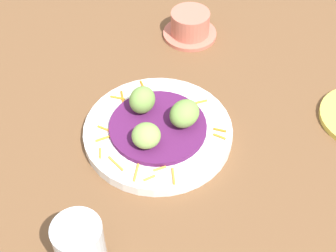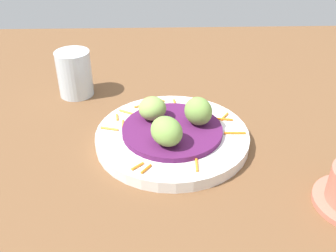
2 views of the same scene
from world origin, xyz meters
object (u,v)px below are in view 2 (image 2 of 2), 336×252
at_px(main_plate, 172,137).
at_px(guac_scoop_left, 167,131).
at_px(guac_scoop_right, 152,108).
at_px(guac_scoop_center, 198,111).
at_px(water_glass, 75,74).

bearing_deg(main_plate, guac_scoop_left, 166.30).
height_order(main_plate, guac_scoop_right, guac_scoop_right).
distance_m(guac_scoop_center, water_glass, 0.28).
xyz_separation_m(guac_scoop_left, water_glass, (0.22, 0.18, -0.00)).
relative_size(main_plate, guac_scoop_center, 5.25).
relative_size(guac_scoop_right, water_glass, 0.52).
relative_size(main_plate, water_glass, 2.77).
bearing_deg(guac_scoop_right, guac_scoop_center, -103.70).
bearing_deg(guac_scoop_left, water_glass, 38.80).
height_order(main_plate, water_glass, water_glass).
xyz_separation_m(guac_scoop_center, water_glass, (0.16, 0.23, -0.01)).
height_order(main_plate, guac_scoop_left, guac_scoop_left).
distance_m(main_plate, guac_scoop_left, 0.06).
bearing_deg(guac_scoop_center, guac_scoop_right, 76.30).
distance_m(guac_scoop_center, guac_scoop_right, 0.08).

